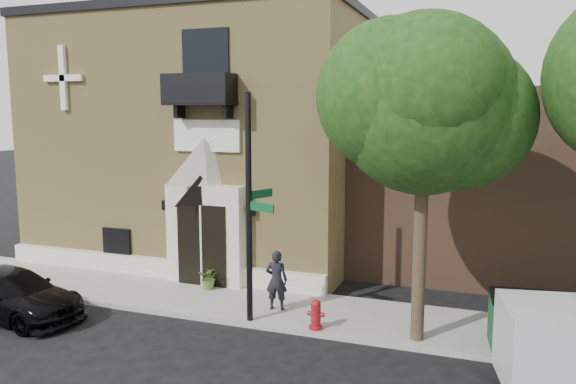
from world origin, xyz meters
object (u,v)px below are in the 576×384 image
Objects in this scene: pedestrian_near at (276,280)px; fire_hydrant at (316,314)px; street_sign at (250,208)px; black_sedan at (11,294)px; dumpster at (533,321)px.

fire_hydrant is at bearing 137.21° from pedestrian_near.
street_sign is 3.54× the size of pedestrian_near.
street_sign is 3.20m from fire_hydrant.
street_sign reaches higher than black_sedan.
fire_hydrant is at bearing -178.72° from dumpster.
fire_hydrant is (8.28, 1.71, -0.13)m from black_sedan.
fire_hydrant is 1.83m from pedestrian_near.
dumpster is 6.59m from pedestrian_near.
dumpster is (13.39, 2.33, 0.14)m from black_sedan.
fire_hydrant is 0.38× the size of dumpster.
dumpster reaches higher than black_sedan.
pedestrian_near is at bearing 145.57° from fire_hydrant.
dumpster is 1.21× the size of pedestrian_near.
black_sedan is 7.35m from pedestrian_near.
street_sign is at bearing -68.55° from black_sedan.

